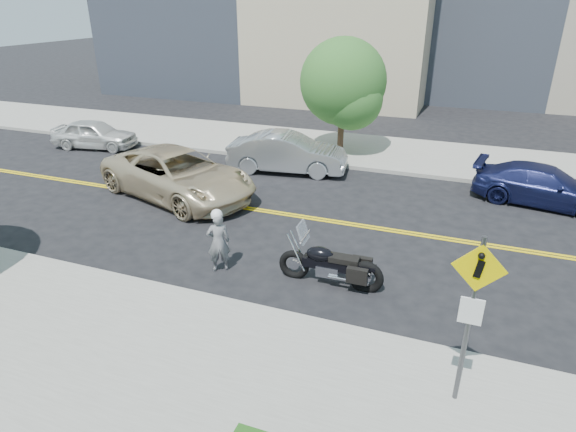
# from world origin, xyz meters

# --- Properties ---
(ground_plane) EXTENTS (120.00, 120.00, 0.00)m
(ground_plane) POSITION_xyz_m (0.00, 0.00, 0.00)
(ground_plane) COLOR black
(ground_plane) RESTS_ON ground
(sidewalk_near) EXTENTS (60.00, 5.00, 0.15)m
(sidewalk_near) POSITION_xyz_m (0.00, -7.50, 0.07)
(sidewalk_near) COLOR #9E9B91
(sidewalk_near) RESTS_ON ground_plane
(sidewalk_far) EXTENTS (60.00, 5.00, 0.15)m
(sidewalk_far) POSITION_xyz_m (0.00, 7.50, 0.07)
(sidewalk_far) COLOR #9E9B91
(sidewalk_far) RESTS_ON ground_plane
(pedestrian_sign) EXTENTS (0.78, 0.08, 3.00)m
(pedestrian_sign) POSITION_xyz_m (4.20, -6.31, 1.96)
(pedestrian_sign) COLOR #4C4C51
(pedestrian_sign) RESTS_ON sidewalk_near
(motorcyclist) EXTENTS (0.68, 0.62, 1.65)m
(motorcyclist) POSITION_xyz_m (-1.54, -3.76, 0.82)
(motorcyclist) COLOR silver
(motorcyclist) RESTS_ON ground
(motorcycle) EXTENTS (2.45, 0.78, 1.49)m
(motorcycle) POSITION_xyz_m (1.22, -3.41, 0.74)
(motorcycle) COLOR black
(motorcycle) RESTS_ON ground
(suv) EXTENTS (6.35, 4.37, 1.61)m
(suv) POSITION_xyz_m (-5.16, 0.13, 0.81)
(suv) COLOR beige
(suv) RESTS_ON ground
(parked_car_white) EXTENTS (3.95, 2.13, 1.28)m
(parked_car_white) POSITION_xyz_m (-11.95, 3.92, 0.64)
(parked_car_white) COLOR white
(parked_car_white) RESTS_ON ground
(parked_car_silver) EXTENTS (4.76, 2.25, 1.51)m
(parked_car_silver) POSITION_xyz_m (-2.62, 3.91, 0.75)
(parked_car_silver) COLOR #A1A6A9
(parked_car_silver) RESTS_ON ground
(parked_car_blue) EXTENTS (4.61, 2.48, 1.27)m
(parked_car_blue) POSITION_xyz_m (6.39, 3.78, 0.63)
(parked_car_blue) COLOR #1A2050
(parked_car_blue) RESTS_ON ground
(tree_far_a) EXTENTS (3.57, 3.57, 4.88)m
(tree_far_a) POSITION_xyz_m (-1.28, 6.86, 3.09)
(tree_far_a) COLOR #382619
(tree_far_a) RESTS_ON ground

